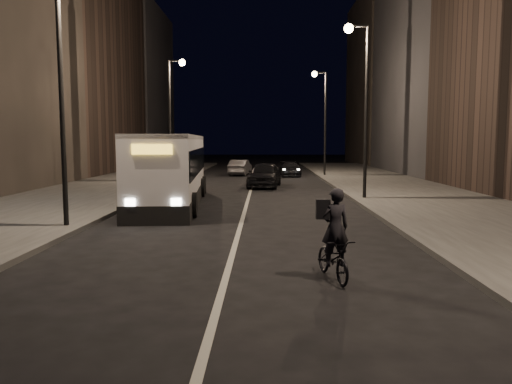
{
  "coord_description": "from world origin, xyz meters",
  "views": [
    {
      "loc": [
        0.82,
        -11.82,
        2.89
      ],
      "look_at": [
        0.58,
        1.58,
        1.5
      ],
      "focal_mm": 35.0,
      "sensor_mm": 36.0,
      "label": 1
    }
  ],
  "objects_px": {
    "streetlight_left_far": "(173,103)",
    "car_mid": "(240,167)",
    "streetlight_right_far": "(322,109)",
    "car_far": "(290,169)",
    "cyclist_on_bicycle": "(334,249)",
    "streetlight_right_mid": "(361,87)",
    "city_bus": "(171,167)",
    "streetlight_left_near": "(68,61)",
    "car_near": "(264,175)"
  },
  "relations": [
    {
      "from": "streetlight_left_far",
      "to": "car_mid",
      "type": "height_order",
      "value": "streetlight_left_far"
    },
    {
      "from": "streetlight_right_far",
      "to": "car_far",
      "type": "distance_m",
      "value": 5.42
    },
    {
      "from": "cyclist_on_bicycle",
      "to": "car_mid",
      "type": "relative_size",
      "value": 0.49
    },
    {
      "from": "streetlight_right_mid",
      "to": "streetlight_right_far",
      "type": "xyz_separation_m",
      "value": [
        0.0,
        16.0,
        0.0
      ]
    },
    {
      "from": "streetlight_left_far",
      "to": "cyclist_on_bicycle",
      "type": "distance_m",
      "value": 25.29
    },
    {
      "from": "streetlight_right_mid",
      "to": "streetlight_left_far",
      "type": "relative_size",
      "value": 1.0
    },
    {
      "from": "car_mid",
      "to": "city_bus",
      "type": "bearing_deg",
      "value": 90.79
    },
    {
      "from": "cyclist_on_bicycle",
      "to": "streetlight_left_near",
      "type": "bearing_deg",
      "value": 130.34
    },
    {
      "from": "cyclist_on_bicycle",
      "to": "car_mid",
      "type": "distance_m",
      "value": 31.42
    },
    {
      "from": "streetlight_left_near",
      "to": "car_mid",
      "type": "xyz_separation_m",
      "value": [
        4.1,
        25.57,
        -4.72
      ]
    },
    {
      "from": "streetlight_right_mid",
      "to": "streetlight_left_near",
      "type": "relative_size",
      "value": 1.0
    },
    {
      "from": "streetlight_right_far",
      "to": "car_mid",
      "type": "distance_m",
      "value": 8.23
    },
    {
      "from": "streetlight_left_far",
      "to": "car_near",
      "type": "xyz_separation_m",
      "value": [
        6.13,
        -3.01,
        -4.59
      ]
    },
    {
      "from": "cyclist_on_bicycle",
      "to": "streetlight_left_far",
      "type": "bearing_deg",
      "value": 94.84
    },
    {
      "from": "cyclist_on_bicycle",
      "to": "car_near",
      "type": "relative_size",
      "value": 0.43
    },
    {
      "from": "streetlight_left_near",
      "to": "city_bus",
      "type": "height_order",
      "value": "streetlight_left_near"
    },
    {
      "from": "streetlight_right_far",
      "to": "streetlight_left_far",
      "type": "height_order",
      "value": "same"
    },
    {
      "from": "car_mid",
      "to": "streetlight_left_far",
      "type": "bearing_deg",
      "value": 68.82
    },
    {
      "from": "car_mid",
      "to": "streetlight_right_mid",
      "type": "bearing_deg",
      "value": 117.78
    },
    {
      "from": "streetlight_right_far",
      "to": "streetlight_right_mid",
      "type": "bearing_deg",
      "value": -90.0
    },
    {
      "from": "city_bus",
      "to": "car_far",
      "type": "bearing_deg",
      "value": 66.35
    },
    {
      "from": "streetlight_right_mid",
      "to": "car_near",
      "type": "relative_size",
      "value": 1.78
    },
    {
      "from": "streetlight_left_near",
      "to": "city_bus",
      "type": "distance_m",
      "value": 7.74
    },
    {
      "from": "streetlight_left_near",
      "to": "car_far",
      "type": "bearing_deg",
      "value": 71.58
    },
    {
      "from": "streetlight_left_near",
      "to": "car_far",
      "type": "xyz_separation_m",
      "value": [
        8.2,
        24.6,
        -4.79
      ]
    },
    {
      "from": "cyclist_on_bicycle",
      "to": "city_bus",
      "type": "bearing_deg",
      "value": 101.92
    },
    {
      "from": "streetlight_left_far",
      "to": "streetlight_right_mid",
      "type": "bearing_deg",
      "value": -43.16
    },
    {
      "from": "streetlight_right_mid",
      "to": "streetlight_left_near",
      "type": "distance_m",
      "value": 13.33
    },
    {
      "from": "car_far",
      "to": "streetlight_right_mid",
      "type": "bearing_deg",
      "value": -83.34
    },
    {
      "from": "car_mid",
      "to": "car_far",
      "type": "bearing_deg",
      "value": 174.08
    },
    {
      "from": "city_bus",
      "to": "car_near",
      "type": "height_order",
      "value": "city_bus"
    },
    {
      "from": "car_near",
      "to": "car_mid",
      "type": "bearing_deg",
      "value": 107.11
    },
    {
      "from": "car_far",
      "to": "city_bus",
      "type": "bearing_deg",
      "value": -110.92
    },
    {
      "from": "car_near",
      "to": "car_far",
      "type": "relative_size",
      "value": 1.15
    },
    {
      "from": "cyclist_on_bicycle",
      "to": "car_far",
      "type": "bearing_deg",
      "value": 75.91
    },
    {
      "from": "streetlight_left_near",
      "to": "car_mid",
      "type": "relative_size",
      "value": 2.07
    },
    {
      "from": "streetlight_right_far",
      "to": "cyclist_on_bicycle",
      "type": "height_order",
      "value": "streetlight_right_far"
    },
    {
      "from": "streetlight_right_mid",
      "to": "city_bus",
      "type": "distance_m",
      "value": 9.58
    },
    {
      "from": "streetlight_right_far",
      "to": "cyclist_on_bicycle",
      "type": "bearing_deg",
      "value": -95.93
    },
    {
      "from": "car_mid",
      "to": "car_near",
      "type": "bearing_deg",
      "value": 108.16
    },
    {
      "from": "car_near",
      "to": "car_mid",
      "type": "xyz_separation_m",
      "value": [
        -2.03,
        10.57,
        -0.13
      ]
    },
    {
      "from": "streetlight_right_mid",
      "to": "car_mid",
      "type": "height_order",
      "value": "streetlight_right_mid"
    },
    {
      "from": "city_bus",
      "to": "car_near",
      "type": "distance_m",
      "value": 9.48
    },
    {
      "from": "streetlight_right_mid",
      "to": "streetlight_right_far",
      "type": "bearing_deg",
      "value": 90.0
    },
    {
      "from": "car_mid",
      "to": "car_far",
      "type": "height_order",
      "value": "car_mid"
    },
    {
      "from": "car_near",
      "to": "car_mid",
      "type": "distance_m",
      "value": 10.77
    },
    {
      "from": "streetlight_right_mid",
      "to": "streetlight_left_near",
      "type": "height_order",
      "value": "same"
    },
    {
      "from": "streetlight_left_far",
      "to": "car_far",
      "type": "height_order",
      "value": "streetlight_left_far"
    },
    {
      "from": "streetlight_left_near",
      "to": "car_near",
      "type": "bearing_deg",
      "value": 67.76
    },
    {
      "from": "streetlight_left_far",
      "to": "streetlight_right_far",
      "type": "bearing_deg",
      "value": 29.36
    }
  ]
}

